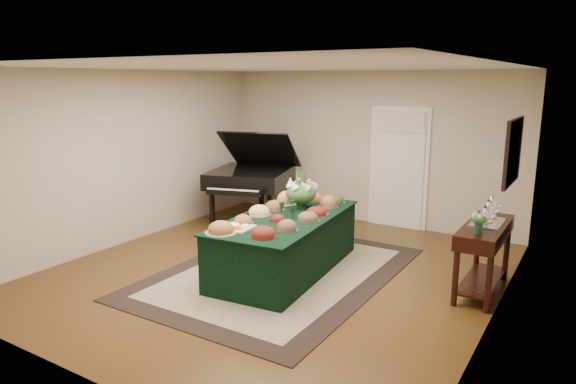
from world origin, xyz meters
The scene contains 14 objects.
ground centered at (0.00, 0.00, 0.00)m, with size 6.00×6.00×0.00m, color black.
area_rug centered at (0.05, -0.01, 0.01)m, with size 2.74×3.84×0.01m.
kitchen_doorway centered at (0.60, 2.97, 1.02)m, with size 1.05×0.07×2.10m.
buffet_table centered at (0.09, 0.09, 0.39)m, with size 1.40×2.58×0.77m.
food_platters centered at (0.07, 0.12, 0.82)m, with size 1.06×2.42×0.15m.
cutting_board centered at (-0.11, -0.70, 0.80)m, with size 0.40×0.40×0.10m.
green_goblets centered at (0.13, 0.14, 0.86)m, with size 0.28×0.31×0.18m.
floral_centerpiece centered at (0.03, 0.59, 1.04)m, with size 0.45×0.45×0.45m.
grand_piano centered at (-1.78, 1.90, 0.83)m, with size 1.71×1.89×1.67m.
wicker_basket centered at (-0.81, 1.53, 0.11)m, with size 0.34×0.34×0.21m, color #A57142.
mahogany_sideboard centered at (2.50, 0.75, 0.66)m, with size 0.45×1.33×0.86m.
tea_service centered at (2.50, 0.80, 0.97)m, with size 0.34×0.74×0.30m.
pink_bouquet centered at (2.50, 0.32, 1.02)m, with size 0.20×0.20×0.25m.
wall_painting centered at (2.72, 0.75, 1.75)m, with size 0.05×0.95×0.75m.
Camera 1 is at (3.58, -5.49, 2.55)m, focal length 32.00 mm.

